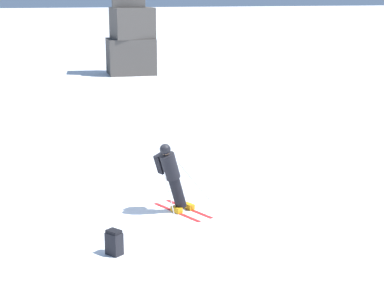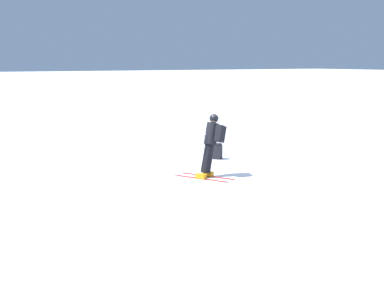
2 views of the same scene
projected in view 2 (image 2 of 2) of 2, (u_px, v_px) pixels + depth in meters
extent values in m
plane|color=white|center=(221.00, 175.00, 14.53)|extent=(300.00, 300.00, 0.00)
cube|color=red|center=(208.00, 176.00, 14.41)|extent=(0.80, 1.49, 0.01)
cube|color=red|center=(201.00, 179.00, 14.11)|extent=(0.80, 1.49, 0.01)
cube|color=orange|center=(208.00, 174.00, 14.40)|extent=(0.25, 0.31, 0.12)
cube|color=orange|center=(201.00, 176.00, 14.10)|extent=(0.25, 0.31, 0.12)
cylinder|color=black|center=(208.00, 159.00, 14.32)|extent=(0.54, 0.45, 0.80)
cylinder|color=black|center=(212.00, 134.00, 14.39)|extent=(0.60, 0.53, 0.67)
sphere|color=tan|center=(214.00, 119.00, 14.44)|extent=(0.34, 0.31, 0.27)
sphere|color=black|center=(214.00, 118.00, 14.44)|extent=(0.39, 0.36, 0.31)
cube|color=black|center=(220.00, 134.00, 14.26)|extent=(0.44, 0.34, 0.50)
cylinder|color=#B7B7BC|center=(206.00, 154.00, 14.84)|extent=(0.19, 0.51, 1.05)
cylinder|color=#B7B7BC|center=(190.00, 156.00, 14.13)|extent=(0.94, 0.13, 1.19)
cube|color=black|center=(217.00, 152.00, 16.95)|extent=(0.36, 0.37, 0.44)
cube|color=black|center=(217.00, 144.00, 16.91)|extent=(0.32, 0.33, 0.06)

